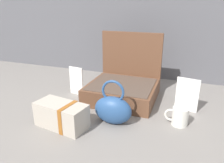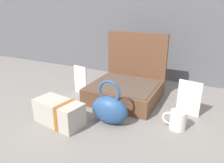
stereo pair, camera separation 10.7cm
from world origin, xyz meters
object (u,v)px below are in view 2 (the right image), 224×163
Objects in this scene: open_suitcase at (127,85)px; poster_card_right at (189,98)px; teal_pouch_handbag at (110,109)px; cream_toiletry_bag at (60,113)px; info_card_left at (80,80)px; coffee_mug at (177,120)px.

poster_card_right is (0.35, -0.06, 0.01)m from open_suitcase.
teal_pouch_handbag is 0.40m from poster_card_right.
cream_toiletry_bag is at bearing -152.62° from teal_pouch_handbag.
info_card_left is 0.98× the size of poster_card_right.
open_suitcase is at bearing 21.97° from info_card_left.
poster_card_right is at bearing 10.25° from info_card_left.
open_suitcase is 2.15× the size of poster_card_right.
teal_pouch_handbag reaches higher than poster_card_right.
coffee_mug is at bearing -87.25° from poster_card_right.
teal_pouch_handbag is 0.30m from coffee_mug.
info_card_left is (-0.28, -0.06, 0.01)m from open_suitcase.
open_suitcase is at bearing 147.04° from coffee_mug.
cream_toiletry_bag is 2.33× the size of coffee_mug.
teal_pouch_handbag is at bearing -162.55° from coffee_mug.
cream_toiletry_bag is at bearing -111.74° from open_suitcase.
poster_card_right is at bearing 38.55° from teal_pouch_handbag.
poster_card_right reaches higher than info_card_left.
open_suitcase is 1.78× the size of teal_pouch_handbag.
info_card_left reaches higher than coffee_mug.
open_suitcase reaches higher than info_card_left.
open_suitcase reaches higher than poster_card_right.
cream_toiletry_bag is at bearing -134.55° from poster_card_right.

